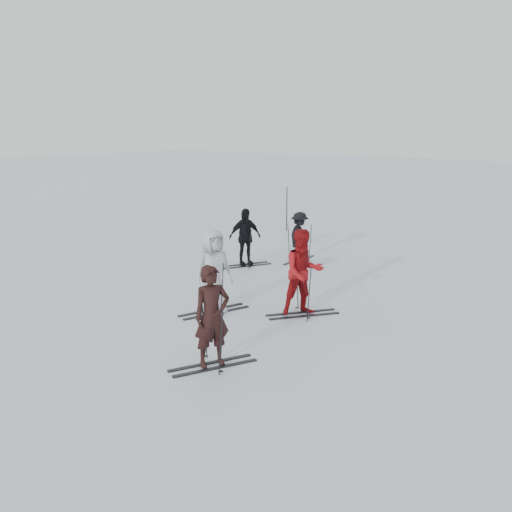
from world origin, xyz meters
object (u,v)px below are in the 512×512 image
(piste_marker, at_px, (287,209))
(skier_grey, at_px, (213,272))
(skier_red, at_px, (303,273))
(skier_uphill_far, at_px, (299,237))
(skier_uphill_left, at_px, (245,238))
(skier_near_dark, at_px, (212,318))

(piste_marker, bearing_deg, skier_grey, -65.58)
(skier_red, xyz_separation_m, piste_marker, (-6.19, 8.61, -0.09))
(skier_uphill_far, distance_m, piste_marker, 5.23)
(skier_red, relative_size, skier_uphill_left, 1.12)
(skier_near_dark, bearing_deg, skier_uphill_left, 59.39)
(piste_marker, bearing_deg, skier_red, -54.29)
(skier_uphill_far, height_order, piste_marker, piste_marker)
(skier_uphill_far, xyz_separation_m, piste_marker, (-3.23, 4.12, 0.12))
(skier_near_dark, height_order, skier_red, skier_red)
(skier_uphill_left, bearing_deg, skier_near_dark, -118.08)
(skier_red, bearing_deg, skier_uphill_left, 91.18)
(skier_red, relative_size, piste_marker, 1.10)
(skier_uphill_left, bearing_deg, piste_marker, 50.11)
(skier_near_dark, bearing_deg, skier_grey, 66.57)
(skier_near_dark, xyz_separation_m, skier_uphill_far, (-3.17, 7.92, -0.16))
(skier_grey, relative_size, skier_uphill_far, 1.26)
(skier_near_dark, distance_m, piste_marker, 13.64)
(skier_near_dark, relative_size, skier_uphill_far, 1.20)
(skier_near_dark, xyz_separation_m, skier_red, (-0.22, 3.43, 0.06))
(skier_red, height_order, piste_marker, skier_red)
(skier_red, xyz_separation_m, skier_uphill_far, (-2.96, 4.50, -0.22))
(skier_grey, relative_size, piste_marker, 1.08)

